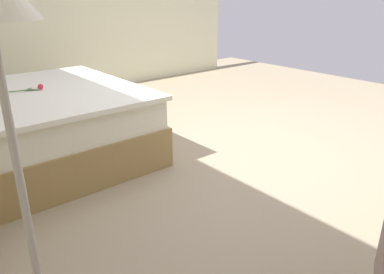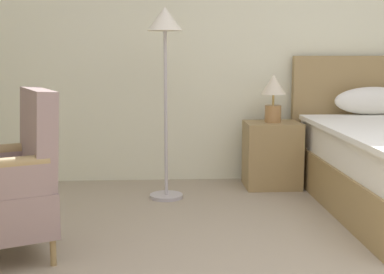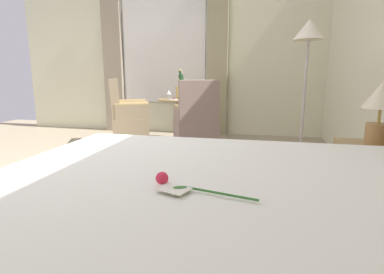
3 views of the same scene
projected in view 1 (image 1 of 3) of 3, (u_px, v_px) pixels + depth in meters
The scene contains 2 objects.
ground_plane at pixel (238, 157), 3.55m from camera, with size 8.13×8.13×0.00m, color tan.
bed at pixel (5, 131), 3.18m from camera, with size 1.81×2.19×1.19m.
Camera 1 is at (-2.20, 2.42, 1.47)m, focal length 35.00 mm.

